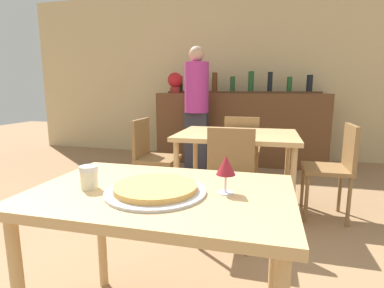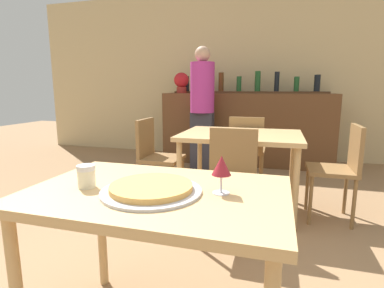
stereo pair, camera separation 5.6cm
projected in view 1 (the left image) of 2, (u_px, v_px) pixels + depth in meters
The scene contains 14 objects.
wall_back at pixel (244, 75), 5.08m from camera, with size 8.00×0.05×2.80m.
dining_table_near at pixel (162, 209), 1.30m from camera, with size 1.10×0.72×0.75m.
dining_table_far at pixel (237, 141), 2.86m from camera, with size 1.11×0.84×0.76m.
bar_counter at pixel (240, 128), 4.75m from camera, with size 2.60×0.56×1.10m.
bar_back_shelf at pixel (241, 88), 4.77m from camera, with size 2.39×0.24×0.34m.
chair_far_side_front at pixel (228, 175), 2.32m from camera, with size 0.40×0.40×0.87m.
chair_far_side_back at pixel (242, 147), 3.46m from camera, with size 0.40×0.40×0.87m.
chair_far_side_left at pixel (151, 153), 3.10m from camera, with size 0.40×0.40×0.87m.
chair_far_side_right at pixel (336, 164), 2.67m from camera, with size 0.40×0.40×0.87m.
pizza_tray at pixel (156, 189), 1.24m from camera, with size 0.42×0.42×0.04m.
cheese_shaker at pixel (89, 177), 1.29m from camera, with size 0.08×0.08×0.10m.
person_standing at pixel (197, 104), 4.27m from camera, with size 0.34×0.34×1.75m.
wine_glass at pixel (226, 166), 1.22m from camera, with size 0.08×0.08×0.16m.
potted_plant at pixel (175, 82), 4.83m from camera, with size 0.24×0.24×0.33m.
Camera 1 is at (0.43, -1.15, 1.17)m, focal length 28.00 mm.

